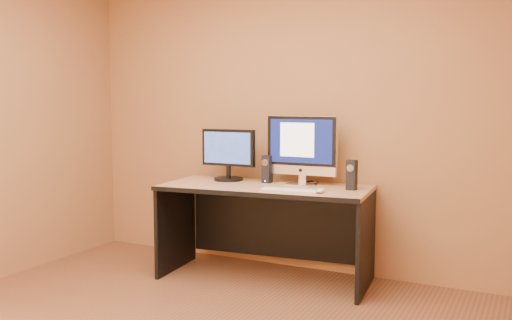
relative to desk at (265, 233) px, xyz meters
The scene contains 10 objects.
walls 1.81m from the desk, 87.69° to the right, with size 4.00×4.00×2.60m, color brown, non-canonical shape.
desk is the anchor object (origin of this frame).
imac 0.73m from the desk, 37.87° to the left, with size 0.59×0.22×0.57m, color silver, non-canonical shape.
second_monitor 0.74m from the desk, 161.20° to the left, with size 0.50×0.25×0.43m, color black, non-canonical shape.
speaker_left 0.53m from the desk, 109.74° to the left, with size 0.07×0.07×0.23m, color black, non-canonical shape.
speaker_right 0.85m from the desk, ahead, with size 0.07×0.07×0.23m, color black, non-canonical shape.
keyboard 0.52m from the desk, 31.82° to the right, with size 0.44×0.12×0.02m, color silver.
mouse 0.67m from the desk, 14.10° to the right, with size 0.06×0.11×0.04m, color silver.
cable_a 0.59m from the desk, 40.72° to the left, with size 0.01×0.01×0.23m, color black.
cable_b 0.54m from the desk, 57.22° to the left, with size 0.01×0.01×0.19m, color black.
Camera 1 is at (1.89, -2.50, 1.45)m, focal length 40.00 mm.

